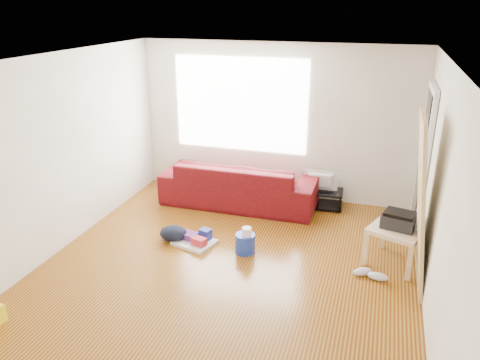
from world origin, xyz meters
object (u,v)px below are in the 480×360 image
(cleaning_tray, at_px, (196,240))
(backpack, at_px, (174,240))
(sofa, at_px, (240,203))
(side_table, at_px, (397,233))
(bucket, at_px, (245,252))
(tv_stand, at_px, (319,198))

(cleaning_tray, bearing_deg, backpack, -179.37)
(sofa, xyz_separation_m, side_table, (2.39, -1.18, 0.41))
(bucket, height_order, cleaning_tray, cleaning_tray)
(side_table, bearing_deg, sofa, 153.66)
(backpack, bearing_deg, sofa, 64.06)
(sofa, height_order, backpack, sofa)
(tv_stand, bearing_deg, backpack, -138.50)
(side_table, height_order, bucket, side_table)
(bucket, bearing_deg, side_table, 9.21)
(bucket, relative_size, cleaning_tray, 0.43)
(cleaning_tray, bearing_deg, bucket, -2.12)
(cleaning_tray, relative_size, backpack, 1.61)
(sofa, bearing_deg, side_table, 153.66)
(sofa, xyz_separation_m, bucket, (0.53, -1.48, 0.00))
(bucket, bearing_deg, backpack, 178.75)
(side_table, bearing_deg, tv_stand, 128.38)
(cleaning_tray, bearing_deg, sofa, 83.34)
(side_table, relative_size, bucket, 3.04)
(bucket, xyz_separation_m, cleaning_tray, (-0.70, 0.03, 0.06))
(sofa, height_order, bucket, sofa)
(side_table, xyz_separation_m, bucket, (-1.86, -0.30, -0.41))
(backpack, bearing_deg, cleaning_tray, -6.58)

